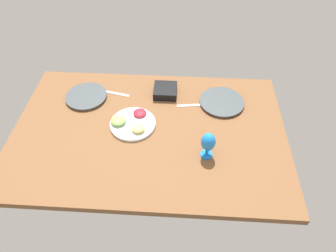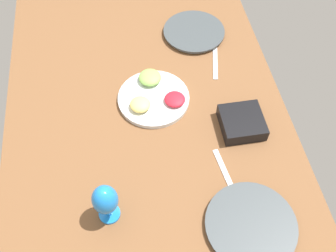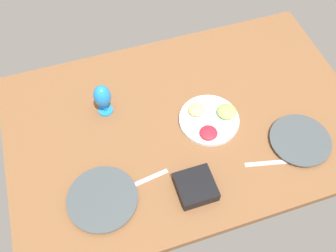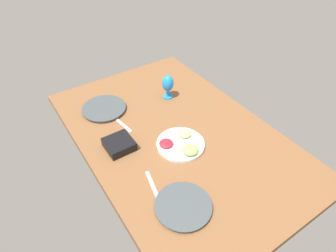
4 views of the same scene
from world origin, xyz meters
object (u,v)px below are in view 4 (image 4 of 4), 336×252
(dinner_plate_left, at_px, (104,109))
(dinner_plate_right, at_px, (183,206))
(fruit_platter, at_px, (181,144))
(square_bowl_black, at_px, (119,144))
(hurricane_glass_blue, at_px, (168,84))

(dinner_plate_left, xyz_separation_m, dinner_plate_right, (0.88, -0.00, -0.00))
(dinner_plate_left, bearing_deg, fruit_platter, 22.39)
(dinner_plate_right, bearing_deg, square_bowl_black, -172.11)
(dinner_plate_right, height_order, square_bowl_black, square_bowl_black)
(dinner_plate_right, distance_m, hurricane_glass_blue, 0.88)
(fruit_platter, height_order, square_bowl_black, same)
(dinner_plate_right, xyz_separation_m, fruit_platter, (-0.33, 0.22, 0.01))
(dinner_plate_right, relative_size, hurricane_glass_blue, 1.57)
(dinner_plate_left, bearing_deg, square_bowl_black, -10.93)
(square_bowl_black, bearing_deg, fruit_platter, 58.86)
(dinner_plate_right, relative_size, square_bowl_black, 1.78)
(hurricane_glass_blue, bearing_deg, fruit_platter, -24.59)
(fruit_platter, relative_size, square_bowl_black, 1.81)
(hurricane_glass_blue, xyz_separation_m, square_bowl_black, (0.26, -0.49, -0.07))
(fruit_platter, bearing_deg, square_bowl_black, -121.14)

